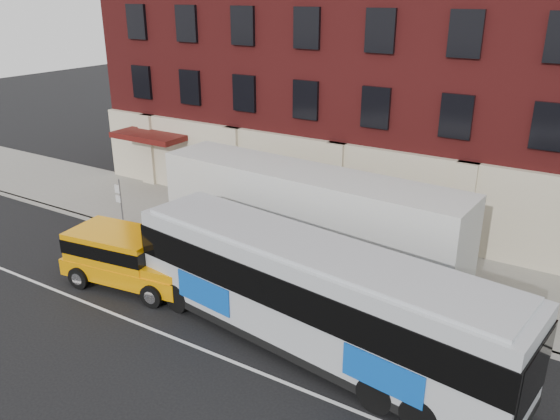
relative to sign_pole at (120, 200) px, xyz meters
The scene contains 9 objects.
ground 10.59m from the sign_pole, 35.87° to the right, with size 120.00×120.00×0.00m, color black.
sidewalk 9.07m from the sign_pole, 18.56° to the left, with size 60.00×6.00×0.15m, color gray.
kerb 8.61m from the sign_pole, ahead, with size 60.00×0.25×0.15m, color gray.
lane_line 10.31m from the sign_pole, 33.60° to the right, with size 60.00×0.12×0.01m, color silver.
building 15.03m from the sign_pole, 51.75° to the left, with size 30.00×12.10×15.00m.
sign_pole is the anchor object (origin of this frame).
city_bus 12.99m from the sign_pole, 16.58° to the right, with size 13.40×4.52×3.60m.
yellow_suv 5.66m from the sign_pole, 41.42° to the right, with size 5.69×2.99×2.13m.
shipping_container 9.71m from the sign_pole, ahead, with size 12.89×3.39×4.25m.
Camera 1 is at (11.07, -10.97, 10.67)m, focal length 35.98 mm.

